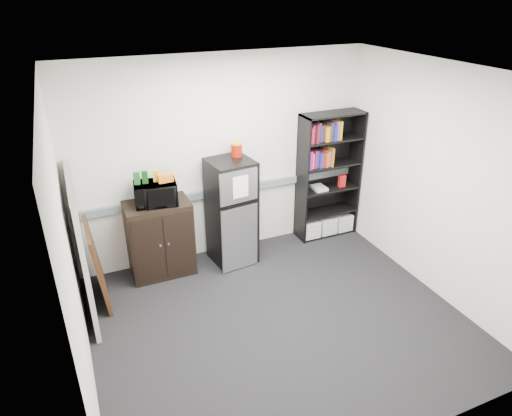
{
  "coord_description": "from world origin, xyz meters",
  "views": [
    {
      "loc": [
        -1.85,
        -3.62,
        3.4
      ],
      "look_at": [
        0.1,
        0.9,
        0.99
      ],
      "focal_mm": 32.0,
      "sensor_mm": 36.0,
      "label": 1
    }
  ],
  "objects_px": {
    "cubicle_partition": "(82,248)",
    "cabinet": "(160,238)",
    "bookshelf": "(328,177)",
    "refrigerator": "(232,212)",
    "microwave": "(156,193)"
  },
  "relations": [
    {
      "from": "cubicle_partition",
      "to": "cabinet",
      "type": "height_order",
      "value": "cubicle_partition"
    },
    {
      "from": "bookshelf",
      "to": "refrigerator",
      "type": "xyz_separation_m",
      "value": [
        -1.55,
        -0.14,
        -0.19
      ]
    },
    {
      "from": "microwave",
      "to": "cabinet",
      "type": "bearing_deg",
      "value": 97.37
    },
    {
      "from": "bookshelf",
      "to": "cubicle_partition",
      "type": "height_order",
      "value": "bookshelf"
    },
    {
      "from": "refrigerator",
      "to": "microwave",
      "type": "bearing_deg",
      "value": 168.74
    },
    {
      "from": "bookshelf",
      "to": "microwave",
      "type": "bearing_deg",
      "value": -178.16
    },
    {
      "from": "cubicle_partition",
      "to": "refrigerator",
      "type": "bearing_deg",
      "value": 10.26
    },
    {
      "from": "cubicle_partition",
      "to": "cabinet",
      "type": "xyz_separation_m",
      "value": [
        0.93,
        0.42,
        -0.31
      ]
    },
    {
      "from": "microwave",
      "to": "refrigerator",
      "type": "distance_m",
      "value": 1.04
    },
    {
      "from": "bookshelf",
      "to": "cabinet",
      "type": "relative_size",
      "value": 1.86
    },
    {
      "from": "microwave",
      "to": "refrigerator",
      "type": "bearing_deg",
      "value": 3.52
    },
    {
      "from": "cubicle_partition",
      "to": "refrigerator",
      "type": "height_order",
      "value": "cubicle_partition"
    },
    {
      "from": "cabinet",
      "to": "microwave",
      "type": "relative_size",
      "value": 1.97
    },
    {
      "from": "microwave",
      "to": "refrigerator",
      "type": "height_order",
      "value": "refrigerator"
    },
    {
      "from": "microwave",
      "to": "cubicle_partition",
      "type": "bearing_deg",
      "value": -149.11
    }
  ]
}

